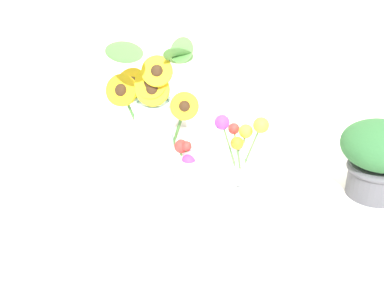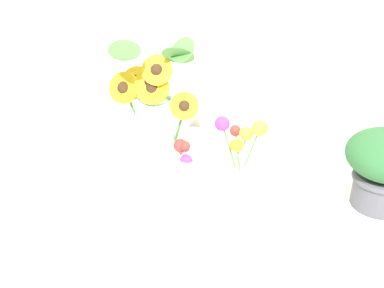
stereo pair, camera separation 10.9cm
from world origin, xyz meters
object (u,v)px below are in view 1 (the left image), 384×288
mason_jar_sunflowers (153,126)px  vase_small_center (190,172)px  potted_plant (379,155)px  serving_tray (192,189)px  vase_bulb_right (240,152)px

mason_jar_sunflowers → vase_small_center: bearing=-22.4°
vase_small_center → potted_plant: size_ratio=0.70×
serving_tray → vase_small_center: bearing=-91.1°
serving_tray → mason_jar_sunflowers: bearing=177.6°
vase_small_center → vase_bulb_right: size_ratio=0.69×
serving_tray → potted_plant: (0.46, 0.06, 0.10)m
serving_tray → potted_plant: 0.47m
mason_jar_sunflowers → vase_small_center: size_ratio=2.73×
serving_tray → vase_bulb_right: size_ratio=2.14×
vase_small_center → potted_plant: 0.47m
mason_jar_sunflowers → vase_small_center: 0.14m
vase_bulb_right → potted_plant: bearing=7.1°
mason_jar_sunflowers → vase_bulb_right: size_ratio=1.88×
mason_jar_sunflowers → potted_plant: 0.56m
mason_jar_sunflowers → vase_small_center: (0.09, -0.04, -0.10)m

